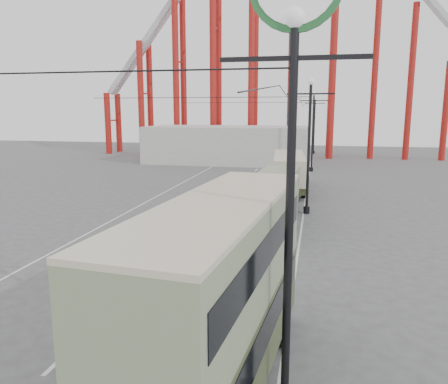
% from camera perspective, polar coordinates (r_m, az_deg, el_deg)
% --- Properties ---
extents(ground, '(160.00, 160.00, 0.00)m').
position_cam_1_polar(ground, '(15.85, -12.82, -16.72)').
color(ground, '#4C4D4F').
rests_on(ground, ground).
extents(road_markings, '(12.52, 120.00, 0.01)m').
position_cam_1_polar(road_markings, '(33.93, -0.19, -1.62)').
color(road_markings, silver).
rests_on(road_markings, ground).
extents(lamp_post_near, '(3.20, 0.44, 10.80)m').
position_cam_1_polar(lamp_post_near, '(9.74, 9.05, 14.32)').
color(lamp_post_near, black).
rests_on(lamp_post_near, ground).
extents(lamp_post_mid, '(3.20, 0.44, 9.32)m').
position_cam_1_polar(lamp_post_mid, '(30.81, 11.01, 5.73)').
color(lamp_post_mid, black).
rests_on(lamp_post_mid, ground).
extents(lamp_post_far, '(3.20, 0.44, 9.32)m').
position_cam_1_polar(lamp_post_far, '(52.77, 11.51, 7.68)').
color(lamp_post_far, black).
rests_on(lamp_post_far, ground).
extents(lamp_post_distant, '(3.20, 0.44, 9.32)m').
position_cam_1_polar(lamp_post_distant, '(74.75, 11.71, 8.49)').
color(lamp_post_distant, black).
rests_on(lamp_post_distant, ground).
extents(roller_coaster, '(52.95, 5.00, 55.48)m').
position_cam_1_polar(roller_coaster, '(71.87, 5.24, 23.23)').
color(roller_coaster, maroon).
rests_on(roller_coaster, ground).
extents(fairground_shed, '(22.00, 10.00, 5.00)m').
position_cam_1_polar(fairground_shed, '(61.11, 0.51, 6.22)').
color(fairground_shed, '#ACACA6').
rests_on(fairground_shed, ground).
extents(double_decker_bus, '(3.25, 9.67, 5.10)m').
position_cam_1_polar(double_decker_bus, '(11.14, -0.24, -12.40)').
color(double_decker_bus, '#3D4726').
rests_on(double_decker_bus, ground).
extents(single_decker_green, '(3.01, 10.94, 3.06)m').
position_cam_1_polar(single_decker_green, '(28.58, 6.38, -0.49)').
color(single_decker_green, gray).
rests_on(single_decker_green, ground).
extents(single_decker_cream, '(3.50, 10.70, 3.27)m').
position_cam_1_polar(single_decker_cream, '(40.00, 8.47, 2.81)').
color(single_decker_cream, beige).
rests_on(single_decker_cream, ground).
extents(pedestrian, '(0.67, 0.52, 1.63)m').
position_cam_1_polar(pedestrian, '(23.36, 3.23, -5.27)').
color(pedestrian, black).
rests_on(pedestrian, ground).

